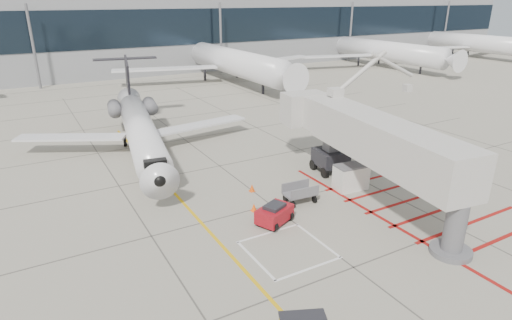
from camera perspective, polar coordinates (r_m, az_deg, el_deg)
ground_plane at (r=25.34m, az=6.79°, el=-9.52°), size 260.00×260.00×0.00m
regional_jet at (r=35.67m, az=-15.02°, el=5.09°), size 25.31×29.84×7.00m
jet_bridge at (r=28.14m, az=16.46°, el=1.32°), size 11.37×19.81×7.51m
pushback_tug at (r=25.83m, az=2.47°, el=-7.11°), size 2.61×2.18×1.30m
baggage_cart at (r=28.46m, az=5.89°, el=-4.40°), size 2.18×1.46×1.33m
ground_power_unit at (r=30.90m, az=12.54°, el=-2.23°), size 2.40×1.55×1.81m
cone_nose at (r=27.36m, az=-0.28°, el=-6.31°), size 0.37×0.37×0.52m
cone_side at (r=30.03m, az=-0.54°, el=-3.72°), size 0.39×0.39×0.54m
terminal_building at (r=90.66m, az=-15.22°, el=16.50°), size 180.00×28.00×14.00m
terminal_glass_band at (r=77.13m, az=-12.44°, el=16.84°), size 180.00×0.10×6.00m
bg_aircraft_c at (r=70.65m, az=-4.07°, el=15.23°), size 35.48×39.42×11.83m
bg_aircraft_d at (r=89.85m, az=15.94°, el=15.48°), size 33.36×37.07×11.12m
bg_aircraft_e at (r=111.84m, az=26.79°, el=15.07°), size 33.98×37.76×11.33m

